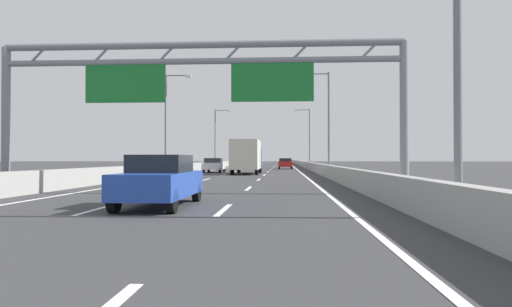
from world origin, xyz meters
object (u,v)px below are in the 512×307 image
at_px(streetlamp_left_mid, 168,117).
at_px(red_car, 285,163).
at_px(sign_gantry, 199,77).
at_px(streetlamp_right_mid, 326,116).
at_px(silver_car, 284,162).
at_px(box_truck, 247,156).
at_px(black_car, 283,161).
at_px(streetlamp_left_far, 217,134).
at_px(blue_car, 160,180).
at_px(white_car, 214,165).
at_px(streetlamp_right_far, 308,134).

height_order(streetlamp_left_mid, red_car, streetlamp_left_mid).
xyz_separation_m(sign_gantry, streetlamp_right_mid, (7.48, 23.67, 0.56)).
distance_m(silver_car, box_truck, 56.96).
height_order(silver_car, black_car, black_car).
height_order(streetlamp_left_far, blue_car, streetlamp_left_far).
relative_size(silver_car, black_car, 0.93).
relative_size(sign_gantry, silver_car, 4.04).
bearing_deg(silver_car, streetlamp_left_far, -113.38).
relative_size(streetlamp_right_mid, streetlamp_left_far, 1.00).
height_order(streetlamp_right_mid, silver_car, streetlamp_right_mid).
xyz_separation_m(red_car, black_car, (-0.38, 69.38, -0.01)).
xyz_separation_m(silver_car, white_car, (-7.32, -52.14, 0.02)).
xyz_separation_m(red_car, white_car, (-7.48, -15.49, 0.00)).
height_order(white_car, black_car, white_car).
xyz_separation_m(streetlamp_left_far, silver_car, (11.03, 25.52, -4.66)).
relative_size(streetlamp_left_far, white_car, 2.20).
height_order(blue_car, box_truck, box_truck).
bearing_deg(sign_gantry, streetlamp_left_far, 97.75).
xyz_separation_m(white_car, black_car, (7.10, 84.87, -0.01)).
height_order(sign_gantry, black_car, sign_gantry).
relative_size(blue_car, red_car, 1.06).
distance_m(streetlamp_right_far, red_car, 12.62).
bearing_deg(red_car, streetlamp_left_far, 135.17).
xyz_separation_m(streetlamp_left_far, white_car, (3.71, -26.62, -4.63)).
height_order(black_car, box_truck, box_truck).
bearing_deg(streetlamp_right_far, box_truck, -103.32).
bearing_deg(blue_car, streetlamp_right_mid, 75.07).
relative_size(blue_car, box_truck, 0.54).
relative_size(streetlamp_right_mid, red_car, 2.26).
bearing_deg(black_car, sign_gantry, -91.71).
height_order(blue_car, silver_car, blue_car).
distance_m(streetlamp_left_far, white_car, 27.27).
distance_m(blue_car, silver_car, 85.49).
distance_m(sign_gantry, red_car, 43.94).
relative_size(streetlamp_right_far, silver_car, 2.24).
height_order(sign_gantry, streetlamp_right_mid, streetlamp_right_mid).
relative_size(streetlamp_right_far, blue_car, 2.12).
relative_size(streetlamp_left_mid, red_car, 2.26).
bearing_deg(box_truck, blue_car, -90.55).
height_order(streetlamp_left_mid, blue_car, streetlamp_left_mid).
bearing_deg(streetlamp_right_far, streetlamp_left_far, 180.00).
distance_m(silver_car, white_car, 52.65).
xyz_separation_m(streetlamp_left_mid, streetlamp_right_mid, (14.93, 0.00, 0.00)).
height_order(streetlamp_right_far, blue_car, streetlamp_right_far).
relative_size(streetlamp_left_far, black_car, 2.09).
bearing_deg(box_truck, silver_car, 86.46).
relative_size(streetlamp_left_mid, white_car, 2.20).
bearing_deg(blue_car, red_car, 85.36).
relative_size(sign_gantry, streetlamp_left_mid, 1.80).
height_order(streetlamp_left_far, red_car, streetlamp_left_far).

